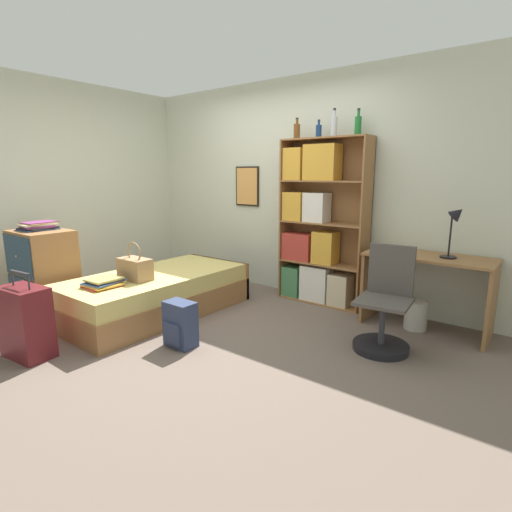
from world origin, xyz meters
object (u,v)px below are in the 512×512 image
Objects in this scene: handbag at (135,268)px; desk at (427,278)px; bottle_blue at (358,125)px; backpack at (180,324)px; bottle_clear at (334,126)px; desk_chair at (384,317)px; bed at (158,293)px; bottle_brown at (319,131)px; desk_lamp at (456,222)px; magazine_pile_on_dresser at (38,226)px; bookcase at (315,229)px; book_stack_on_bed at (104,282)px; suitcase at (26,322)px; waste_bin at (416,315)px; dresser at (44,273)px; bottle_green at (297,131)px.

handbag is 0.34× the size of desk.
bottle_blue is 0.68× the size of backpack.
bottle_clear is 2.09m from desk_chair.
bed is 2.50m from bottle_brown.
desk_chair is 2.21× the size of backpack.
handbag is at bearing -148.67° from desk_lamp.
desk_lamp is (2.57, 1.56, 0.51)m from handbag.
bottle_clear is at bearing 42.75° from magazine_pile_on_dresser.
bed is 2.23× the size of desk_chair.
bottle_clear is at bearing -4.33° from bookcase.
book_stack_on_bed is at bearing -141.49° from desk.
bottle_clear is 0.25× the size of desk.
suitcase is 2.97m from desk_chair.
suitcase is at bearing -139.19° from desk_chair.
bookcase is at bearing -84.57° from bottle_brown.
magazine_pile_on_dresser is at bearing -157.52° from desk_chair.
bottle_blue is at bearing 60.71° from suitcase.
suitcase reaches higher than backpack.
handbag is at bearing 85.58° from book_stack_on_bed.
suitcase is at bearing -132.84° from backpack.
bottle_blue reaches higher than desk_chair.
suitcase reaches higher than bed.
bookcase is at bearing 81.56° from backpack.
backpack is (-0.72, -1.87, -1.77)m from bottle_blue.
suitcase is at bearing -119.29° from bottle_blue.
book_stack_on_bed is (0.01, -0.63, 0.26)m from bed.
magazine_pile_on_dresser reaches higher than waste_bin.
magazine_pile_on_dresser is 0.19× the size of bookcase.
suitcase is (-0.03, -1.05, -0.26)m from handbag.
bottle_clear is at bearing 174.64° from desk.
magazine_pile_on_dresser is at bearing -142.95° from bed.
desk_lamp is at bearing 44.11° from backpack.
bed is 0.68m from book_stack_on_bed.
book_stack_on_bed is 2.98m from bottle_blue.
bed is 5.48× the size of magazine_pile_on_dresser.
waste_bin is (-0.06, -0.05, -0.37)m from desk.
bottle_clear is 1.07× the size of bottle_blue.
bed is at bearing 90.43° from suitcase.
handbag is 1.08m from suitcase.
bookcase reaches higher than dresser.
desk_lamp is at bearing 29.26° from magazine_pile_on_dresser.
bottle_green is at bearing -178.63° from bottle_clear.
bottle_blue reaches higher than bottle_green.
handbag is 2.45m from bottle_brown.
bottle_clear reaches higher than bottle_blue.
bookcase is 3.80× the size of desk_lamp.
bed is 2.75× the size of suitcase.
handbag is 0.43× the size of desk_chair.
bottle_green is 2.31m from desk_chair.
magazine_pile_on_dresser is 3.16m from bottle_brown.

